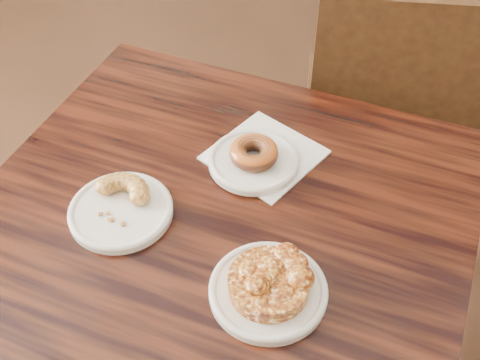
% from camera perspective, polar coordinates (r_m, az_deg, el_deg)
% --- Properties ---
extents(cafe_table, '(0.98, 0.98, 0.75)m').
position_cam_1_polar(cafe_table, '(1.31, -2.05, -14.84)').
color(cafe_table, black).
rests_on(cafe_table, floor).
extents(chair_far, '(0.52, 0.52, 0.90)m').
position_cam_1_polar(chair_far, '(1.74, 13.85, 6.53)').
color(chair_far, black).
rests_on(chair_far, floor).
extents(napkin, '(0.24, 0.24, 0.00)m').
position_cam_1_polar(napkin, '(1.11, 2.34, 2.40)').
color(napkin, white).
rests_on(napkin, cafe_table).
extents(plate_donut, '(0.16, 0.16, 0.01)m').
position_cam_1_polar(plate_donut, '(1.09, 1.30, 1.78)').
color(plate_donut, white).
rests_on(plate_donut, napkin).
extents(plate_cruller, '(0.18, 0.18, 0.01)m').
position_cam_1_polar(plate_cruller, '(1.03, -11.23, -2.94)').
color(plate_cruller, white).
rests_on(plate_cruller, cafe_table).
extents(plate_fritter, '(0.18, 0.18, 0.01)m').
position_cam_1_polar(plate_fritter, '(0.91, 2.68, -10.47)').
color(plate_fritter, silver).
rests_on(plate_fritter, cafe_table).
extents(glazed_donut, '(0.09, 0.09, 0.03)m').
position_cam_1_polar(glazed_donut, '(1.07, 1.32, 2.61)').
color(glazed_donut, '#8D3614').
rests_on(glazed_donut, plate_donut).
extents(apple_fritter, '(0.16, 0.16, 0.04)m').
position_cam_1_polar(apple_fritter, '(0.89, 2.74, -9.55)').
color(apple_fritter, '#421307').
rests_on(apple_fritter, plate_fritter).
extents(cruller_fragment, '(0.11, 0.11, 0.03)m').
position_cam_1_polar(cruller_fragment, '(1.01, -11.40, -2.13)').
color(cruller_fragment, brown).
rests_on(cruller_fragment, plate_cruller).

